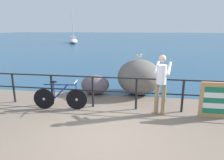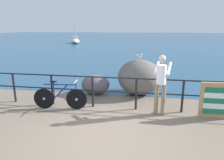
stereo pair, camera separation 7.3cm
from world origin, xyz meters
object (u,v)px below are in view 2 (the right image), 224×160
at_px(sailboat, 75,41).
at_px(breakwater_boulder_left, 95,84).
at_px(bicycle, 60,97).
at_px(breakwater_boulder_main, 139,77).
at_px(folded_deckchair_stack, 215,100).
at_px(person_at_railing, 161,82).
at_px(seagull, 138,56).

bearing_deg(sailboat, breakwater_boulder_left, -0.06).
distance_m(bicycle, breakwater_boulder_main, 3.07).
bearing_deg(breakwater_boulder_main, folded_deckchair_stack, -39.50).
distance_m(person_at_railing, breakwater_boulder_main, 1.98).
distance_m(folded_deckchair_stack, seagull, 3.01).
bearing_deg(folded_deckchair_stack, person_at_railing, -179.05).
distance_m(person_at_railing, folded_deckchair_stack, 1.60).
bearing_deg(person_at_railing, folded_deckchair_stack, -76.64).
distance_m(breakwater_boulder_left, seagull, 1.96).
bearing_deg(folded_deckchair_stack, bicycle, -178.80).
xyz_separation_m(bicycle, breakwater_boulder_left, (0.72, 1.67, -0.02)).
xyz_separation_m(seagull, sailboat, (-10.91, 24.07, -1.06)).
bearing_deg(folded_deckchair_stack, breakwater_boulder_main, 140.50).
xyz_separation_m(person_at_railing, seagull, (-0.74, 1.75, 0.49)).
xyz_separation_m(bicycle, breakwater_boulder_main, (2.39, 1.91, 0.28)).
relative_size(person_at_railing, breakwater_boulder_left, 1.63).
height_order(breakwater_boulder_left, sailboat, sailboat).
relative_size(bicycle, seagull, 4.98).
relative_size(person_at_railing, sailboat, 0.36).
distance_m(bicycle, person_at_railing, 3.12).
distance_m(bicycle, sailboat, 27.28).
xyz_separation_m(bicycle, folded_deckchair_stack, (4.59, 0.10, 0.13)).
height_order(folded_deckchair_stack, breakwater_boulder_left, folded_deckchair_stack).
relative_size(person_at_railing, seagull, 5.23).
height_order(seagull, sailboat, sailboat).
relative_size(breakwater_boulder_main, sailboat, 0.33).
bearing_deg(folded_deckchair_stack, sailboat, 117.06).
xyz_separation_m(person_at_railing, breakwater_boulder_main, (-0.67, 1.84, -0.32)).
xyz_separation_m(folded_deckchair_stack, seagull, (-2.27, 1.72, 0.96)).
bearing_deg(person_at_railing, bicycle, 103.73).
relative_size(bicycle, folded_deckchair_stack, 1.63).
distance_m(folded_deckchair_stack, sailboat, 28.97).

